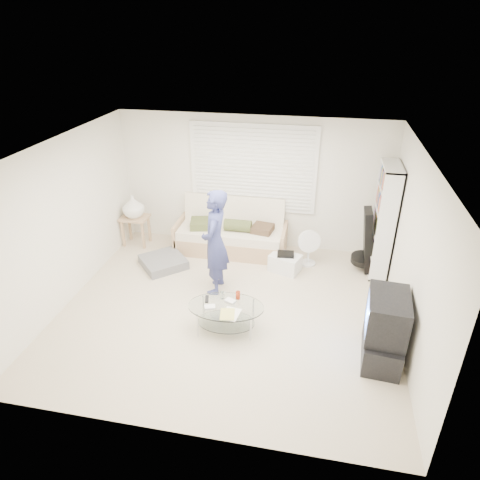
% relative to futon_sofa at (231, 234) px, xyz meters
% --- Properties ---
extents(ground, '(5.00, 5.00, 0.00)m').
position_rel_futon_sofa_xyz_m(ground, '(0.34, -1.87, -0.33)').
color(ground, '#C5B299').
rests_on(ground, ground).
extents(room_shell, '(5.02, 4.52, 2.51)m').
position_rel_futon_sofa_xyz_m(room_shell, '(0.34, -1.39, 1.30)').
color(room_shell, silver).
rests_on(room_shell, ground).
extents(window_blinds, '(2.32, 0.08, 1.62)m').
position_rel_futon_sofa_xyz_m(window_blinds, '(0.34, 0.33, 1.22)').
color(window_blinds, silver).
rests_on(window_blinds, ground).
extents(futon_sofa, '(2.07, 0.83, 1.01)m').
position_rel_futon_sofa_xyz_m(futon_sofa, '(0.00, 0.00, 0.00)').
color(futon_sofa, tan).
rests_on(futon_sofa, ground).
extents(grey_floor_pillow, '(1.00, 1.00, 0.16)m').
position_rel_futon_sofa_xyz_m(grey_floor_pillow, '(-1.08, -0.82, -0.25)').
color(grey_floor_pillow, slate).
rests_on(grey_floor_pillow, ground).
extents(side_table, '(0.51, 0.41, 1.02)m').
position_rel_futon_sofa_xyz_m(side_table, '(-1.88, -0.11, 0.42)').
color(side_table, tan).
rests_on(side_table, ground).
extents(bookshelf, '(0.30, 0.81, 1.93)m').
position_rel_futon_sofa_xyz_m(bookshelf, '(2.66, -0.23, 0.63)').
color(bookshelf, white).
rests_on(bookshelf, ground).
extents(guitar_case, '(0.41, 0.42, 1.13)m').
position_rel_futon_sofa_xyz_m(guitar_case, '(2.45, -0.27, 0.17)').
color(guitar_case, black).
rests_on(guitar_case, ground).
extents(floor_fan, '(0.42, 0.28, 0.68)m').
position_rel_futon_sofa_xyz_m(floor_fan, '(1.47, -0.25, 0.07)').
color(floor_fan, white).
rests_on(floor_fan, ground).
extents(storage_bin, '(0.60, 0.51, 0.36)m').
position_rel_futon_sofa_xyz_m(storage_bin, '(1.09, -0.56, -0.17)').
color(storage_bin, white).
rests_on(storage_bin, ground).
extents(tv_unit, '(0.55, 0.91, 0.96)m').
position_rel_futon_sofa_xyz_m(tv_unit, '(2.54, -2.49, 0.13)').
color(tv_unit, black).
rests_on(tv_unit, ground).
extents(coffee_table, '(1.12, 0.77, 0.52)m').
position_rel_futon_sofa_xyz_m(coffee_table, '(0.42, -2.31, -0.01)').
color(coffee_table, silver).
rests_on(coffee_table, ground).
extents(standing_person, '(0.44, 0.65, 1.74)m').
position_rel_futon_sofa_xyz_m(standing_person, '(0.04, -1.36, 0.54)').
color(standing_person, navy).
rests_on(standing_person, ground).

